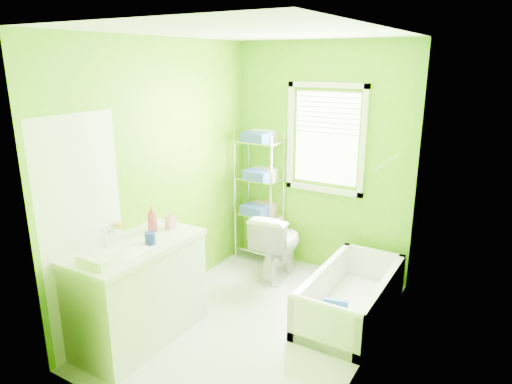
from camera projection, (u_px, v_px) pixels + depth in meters
The scene contains 9 objects.
ground at pixel (256, 322), 4.32m from camera, with size 2.90×2.90×0.00m, color silver.
room_envelope at pixel (256, 163), 3.88m from camera, with size 2.14×2.94×2.62m.
window at pixel (326, 133), 5.02m from camera, with size 0.92×0.05×1.22m.
door at pixel (85, 237), 3.72m from camera, with size 0.09×0.80×2.00m.
right_wall_decor at pixel (373, 208), 3.42m from camera, with size 0.04×1.48×1.17m.
bathtub at pixel (350, 302), 4.39m from camera, with size 0.66×1.42×0.46m.
toilet at pixel (278, 244), 5.17m from camera, with size 0.43×0.75×0.77m, color white.
vanity at pixel (138, 289), 3.95m from camera, with size 0.61×1.20×1.14m.
wire_shelf_unit at pixel (261, 183), 5.44m from camera, with size 0.55×0.43×1.59m.
Camera 1 is at (1.94, -3.26, 2.39)m, focal length 32.00 mm.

